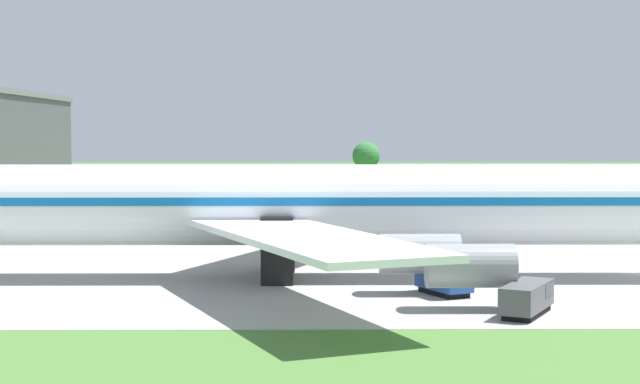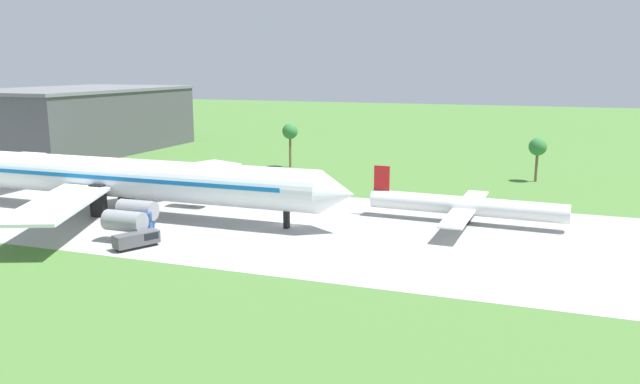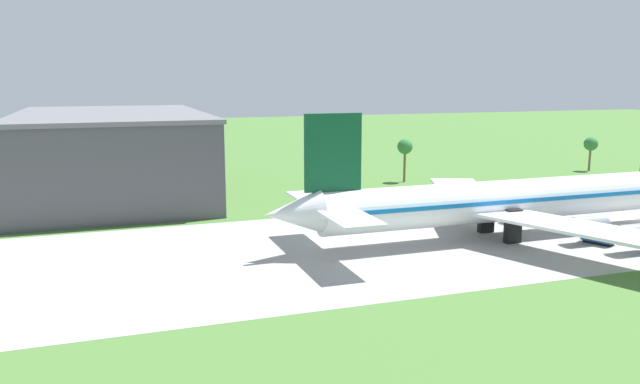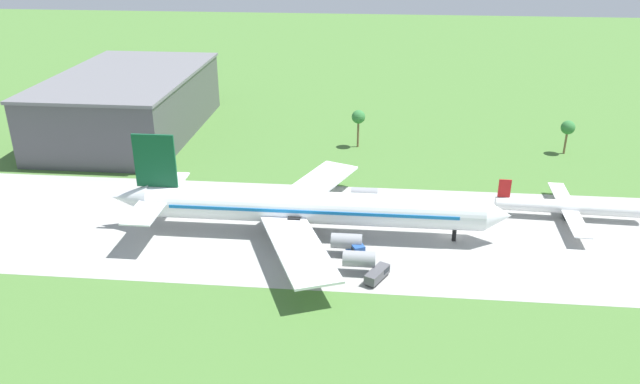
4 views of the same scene
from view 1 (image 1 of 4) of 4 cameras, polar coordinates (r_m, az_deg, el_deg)
jet_airliner at (r=76.04m, az=-0.99°, el=-0.79°), size 77.53×55.06×19.54m
baggage_tug at (r=62.56m, az=12.00°, el=-6.01°), size 4.46×6.10×2.03m
catering_van at (r=69.07m, az=7.28°, el=-4.70°), size 3.76×4.96×2.93m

